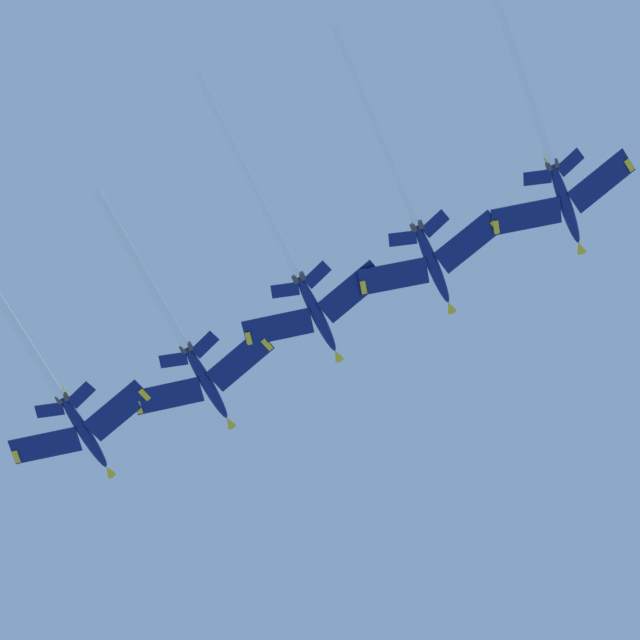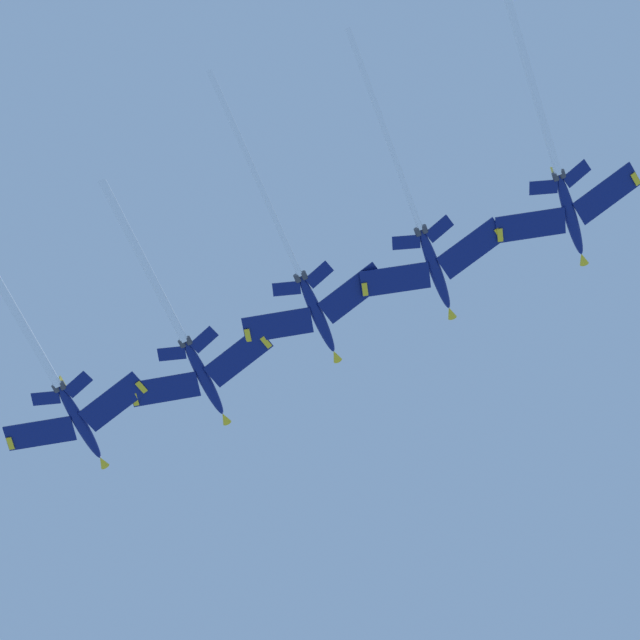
{
  "view_description": "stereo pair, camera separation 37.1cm",
  "coord_description": "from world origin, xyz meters",
  "px_view_note": "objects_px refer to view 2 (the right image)",
  "views": [
    {
      "loc": [
        -15.76,
        11.05,
        1.73
      ],
      "look_at": [
        -16.04,
        2.6,
        144.2
      ],
      "focal_mm": 61.52,
      "sensor_mm": 36.0,
      "label": 1
    },
    {
      "loc": [
        -15.39,
        11.03,
        1.73
      ],
      "look_at": [
        -16.04,
        2.6,
        144.2
      ],
      "focal_mm": 61.52,
      "sensor_mm": 36.0,
      "label": 2
    }
  ],
  "objects_px": {
    "jet_inner_left": "(183,338)",
    "jet_inner_right": "(423,235)",
    "jet_centre": "(302,280)",
    "jet_far_right": "(556,167)",
    "jet_far_left": "(46,364)"
  },
  "relations": [
    {
      "from": "jet_centre",
      "to": "jet_far_right",
      "type": "bearing_deg",
      "value": 151.58
    },
    {
      "from": "jet_centre",
      "to": "jet_far_left",
      "type": "bearing_deg",
      "value": -22.69
    },
    {
      "from": "jet_inner_left",
      "to": "jet_far_right",
      "type": "relative_size",
      "value": 0.92
    },
    {
      "from": "jet_centre",
      "to": "jet_far_right",
      "type": "height_order",
      "value": "jet_centre"
    },
    {
      "from": "jet_inner_left",
      "to": "jet_far_right",
      "type": "distance_m",
      "value": 52.32
    },
    {
      "from": "jet_far_left",
      "to": "jet_centre",
      "type": "xyz_separation_m",
      "value": [
        -31.76,
        13.28,
        1.29
      ]
    },
    {
      "from": "jet_far_left",
      "to": "jet_far_right",
      "type": "height_order",
      "value": "jet_far_left"
    },
    {
      "from": "jet_inner_left",
      "to": "jet_centre",
      "type": "height_order",
      "value": "jet_inner_left"
    },
    {
      "from": "jet_far_left",
      "to": "jet_far_right",
      "type": "relative_size",
      "value": 1.1
    },
    {
      "from": "jet_far_left",
      "to": "jet_inner_left",
      "type": "distance_m",
      "value": 17.73
    },
    {
      "from": "jet_inner_left",
      "to": "jet_inner_right",
      "type": "height_order",
      "value": "jet_inner_left"
    },
    {
      "from": "jet_far_left",
      "to": "jet_inner_right",
      "type": "bearing_deg",
      "value": 156.65
    },
    {
      "from": "jet_far_left",
      "to": "jet_far_right",
      "type": "xyz_separation_m",
      "value": [
        -62.73,
        30.04,
        -0.03
      ]
    },
    {
      "from": "jet_inner_right",
      "to": "jet_far_right",
      "type": "xyz_separation_m",
      "value": [
        -16.03,
        9.88,
        -1.01
      ]
    },
    {
      "from": "jet_far_left",
      "to": "jet_far_right",
      "type": "bearing_deg",
      "value": 154.41
    }
  ]
}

